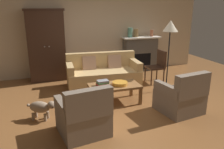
# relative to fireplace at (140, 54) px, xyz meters

# --- Properties ---
(ground_plane) EXTENTS (9.60, 9.60, 0.00)m
(ground_plane) POSITION_rel_fireplace_xyz_m (-1.55, -2.30, -0.57)
(ground_plane) COLOR brown
(back_wall) EXTENTS (7.20, 0.10, 2.80)m
(back_wall) POSITION_rel_fireplace_xyz_m (-1.55, 0.25, 0.83)
(back_wall) COLOR beige
(back_wall) RESTS_ON ground
(fireplace) EXTENTS (1.26, 0.48, 1.12)m
(fireplace) POSITION_rel_fireplace_xyz_m (0.00, 0.00, 0.00)
(fireplace) COLOR #4C4947
(fireplace) RESTS_ON ground
(armoire) EXTENTS (1.06, 0.57, 2.01)m
(armoire) POSITION_rel_fireplace_xyz_m (-2.95, -0.08, 0.44)
(armoire) COLOR #382319
(armoire) RESTS_ON ground
(couch) EXTENTS (1.97, 0.98, 0.86)m
(couch) POSITION_rel_fireplace_xyz_m (-1.58, -1.07, -0.25)
(couch) COLOR tan
(couch) RESTS_ON ground
(coffee_table) EXTENTS (1.10, 0.60, 0.42)m
(coffee_table) POSITION_rel_fireplace_xyz_m (-1.66, -2.27, -0.20)
(coffee_table) COLOR olive
(coffee_table) RESTS_ON ground
(fruit_bowl) EXTENTS (0.34, 0.34, 0.07)m
(fruit_bowl) POSITION_rel_fireplace_xyz_m (-1.55, -2.31, -0.11)
(fruit_bowl) COLOR orange
(fruit_bowl) RESTS_ON coffee_table
(book_stack) EXTENTS (0.26, 0.20, 0.12)m
(book_stack) POSITION_rel_fireplace_xyz_m (-1.92, -2.23, -0.09)
(book_stack) COLOR #B73833
(book_stack) RESTS_ON coffee_table
(mantel_vase_jade) EXTENTS (0.15, 0.15, 0.29)m
(mantel_vase_jade) POSITION_rel_fireplace_xyz_m (-0.38, -0.02, 0.70)
(mantel_vase_jade) COLOR slate
(mantel_vase_jade) RESTS_ON fireplace
(mantel_vase_bronze) EXTENTS (0.15, 0.15, 0.26)m
(mantel_vase_bronze) POSITION_rel_fireplace_xyz_m (-0.18, -0.02, 0.68)
(mantel_vase_bronze) COLOR olive
(mantel_vase_bronze) RESTS_ON fireplace
(mantel_vase_terracotta) EXTENTS (0.11, 0.11, 0.21)m
(mantel_vase_terracotta) POSITION_rel_fireplace_xyz_m (0.38, -0.02, 0.66)
(mantel_vase_terracotta) COLOR #A86042
(mantel_vase_terracotta) RESTS_ON fireplace
(armchair_near_left) EXTENTS (0.88, 0.88, 0.88)m
(armchair_near_left) POSITION_rel_fireplace_xyz_m (-2.56, -3.33, -0.25)
(armchair_near_left) COLOR #756656
(armchair_near_left) RESTS_ON ground
(armchair_near_right) EXTENTS (0.88, 0.88, 0.88)m
(armchair_near_right) POSITION_rel_fireplace_xyz_m (-0.54, -3.13, -0.25)
(armchair_near_right) COLOR #756656
(armchair_near_right) RESTS_ON ground
(side_chair_wooden) EXTENTS (0.44, 0.44, 0.90)m
(side_chair_wooden) POSITION_rel_fireplace_xyz_m (-0.05, -1.27, -0.06)
(side_chair_wooden) COLOR #382319
(side_chair_wooden) RESTS_ON ground
(floor_lamp) EXTENTS (0.36, 0.36, 1.75)m
(floor_lamp) POSITION_rel_fireplace_xyz_m (-0.14, -1.92, 0.95)
(floor_lamp) COLOR black
(floor_lamp) RESTS_ON ground
(dog) EXTENTS (0.52, 0.36, 0.39)m
(dog) POSITION_rel_fireplace_xyz_m (-3.22, -2.58, -0.32)
(dog) COLOR gray
(dog) RESTS_ON ground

